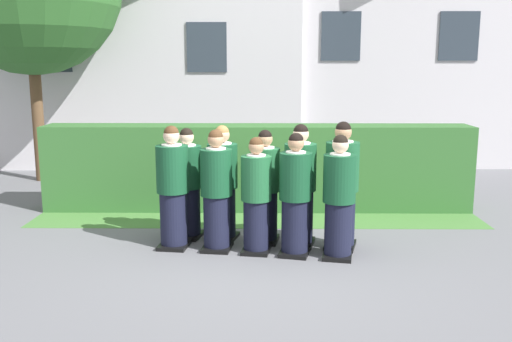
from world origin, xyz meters
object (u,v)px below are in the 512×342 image
Objects in this scene: student_rear_row_0 at (188,186)px; student_rear_row_4 at (342,188)px; student_rear_row_3 at (300,188)px; student_front_row_1 at (216,193)px; student_front_row_4 at (339,200)px; student_rear_row_1 at (223,186)px; student_front_row_0 at (173,190)px; student_front_row_2 at (256,198)px; student_front_row_3 at (295,197)px; student_rear_row_2 at (265,189)px.

student_rear_row_0 is 0.92× the size of student_rear_row_4.
student_rear_row_4 reaches higher than student_rear_row_3.
student_front_row_1 is at bearing -168.99° from student_rear_row_3.
student_rear_row_4 reaches higher than student_front_row_4.
student_rear_row_1 is (0.05, 0.47, 0.00)m from student_front_row_1.
student_rear_row_4 reaches higher than student_rear_row_0.
student_front_row_0 reaches higher than student_front_row_1.
student_front_row_4 is at bearing -10.61° from student_front_row_2.
student_front_row_3 is at bearing -33.92° from student_rear_row_1.
student_front_row_3 is at bearing 168.47° from student_front_row_4.
student_rear_row_1 is (-1.53, 0.77, 0.02)m from student_front_row_4.
student_front_row_4 is at bearing -22.80° from student_rear_row_0.
student_front_row_4 is (1.58, -0.30, -0.01)m from student_front_row_1.
student_front_row_3 reaches higher than student_front_row_4.
student_rear_row_4 is at bearing -11.89° from student_rear_row_0.
student_rear_row_3 reaches higher than student_rear_row_1.
student_rear_row_3 is (0.09, 0.41, 0.03)m from student_front_row_3.
student_front_row_2 is 0.94× the size of student_rear_row_1.
student_front_row_3 is 0.56m from student_front_row_4.
student_rear_row_4 is (0.55, -0.11, 0.02)m from student_rear_row_3.
student_rear_row_0 is (-1.49, 0.74, -0.01)m from student_front_row_3.
student_front_row_3 is 1.01× the size of student_front_row_4.
student_front_row_1 is 1.14m from student_rear_row_3.
student_front_row_3 reaches higher than student_rear_row_0.
student_rear_row_2 is (1.10, -0.20, -0.00)m from student_rear_row_0.
student_rear_row_0 is at bearing 170.72° from student_rear_row_1.
student_front_row_1 is at bearing -176.45° from student_rear_row_4.
student_front_row_2 is 0.75m from student_rear_row_1.
student_rear_row_3 reaches higher than student_front_row_2.
student_front_row_0 is 1.03× the size of student_front_row_1.
student_rear_row_0 is at bearing 157.20° from student_front_row_4.
student_front_row_3 is at bearing -9.94° from student_front_row_0.
student_front_row_1 is at bearing -96.10° from student_rear_row_1.
student_front_row_4 is 0.98× the size of student_rear_row_1.
student_rear_row_0 is (0.14, 0.46, -0.04)m from student_front_row_0.
student_front_row_4 is 0.42m from student_rear_row_4.
student_front_row_2 is 1.18m from student_rear_row_0.
student_front_row_4 is at bearing -48.66° from student_rear_row_3.
student_rear_row_1 reaches higher than student_front_row_2.
student_rear_row_3 is (1.72, 0.13, 0.00)m from student_front_row_0.
student_rear_row_1 is 1.10m from student_rear_row_3.
student_rear_row_2 is (0.60, -0.12, -0.02)m from student_rear_row_1.
student_front_row_0 reaches higher than student_front_row_3.
student_rear_row_1 is at bearing 167.30° from student_rear_row_4.
student_rear_row_1 is at bearing 83.90° from student_front_row_1.
student_rear_row_3 is (-0.46, 0.52, 0.04)m from student_front_row_4.
student_rear_row_1 is (0.64, 0.38, -0.02)m from student_front_row_0.
student_rear_row_3 is 0.56m from student_rear_row_4.
student_front_row_3 is (0.51, -0.09, 0.03)m from student_front_row_2.
student_rear_row_2 is (0.65, 0.35, -0.02)m from student_front_row_1.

